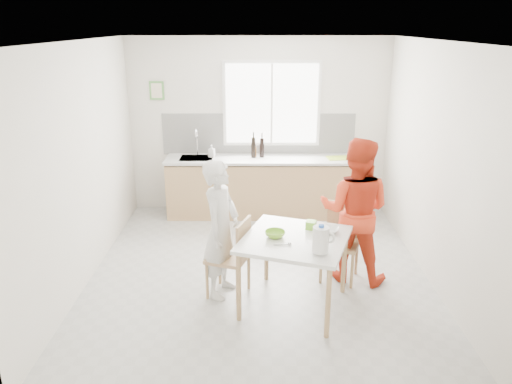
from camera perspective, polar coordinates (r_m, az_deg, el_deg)
ground at (r=6.14m, az=0.33°, el=-9.15°), size 4.50×4.50×0.00m
room_shell at (r=5.57m, az=0.36°, el=5.98°), size 4.50×4.50×4.50m
window at (r=7.75m, az=1.80°, el=10.04°), size 1.50×0.06×1.30m
backsplash at (r=7.84m, az=0.30°, el=6.62°), size 3.00×0.02×0.65m
picture_frame at (r=7.87m, az=-11.28°, el=11.30°), size 0.22×0.03×0.28m
kitchen_counter at (r=7.78m, az=0.26°, el=0.35°), size 2.84×0.64×1.37m
dining_table at (r=5.18m, az=4.47°, el=-6.05°), size 1.30×1.30×0.79m
chair_left at (r=5.46m, az=-2.58°, el=-7.13°), size 0.53×0.53×0.90m
chair_far at (r=5.93m, az=9.73°, el=-5.16°), size 0.53×0.53×0.90m
person_white at (r=5.40m, az=-4.02°, el=-4.27°), size 0.53×0.65×1.54m
person_red at (r=5.79m, az=11.21°, el=-2.11°), size 0.99×0.87×1.70m
bowl_green at (r=5.14m, az=2.19°, el=-4.83°), size 0.26×0.26×0.06m
bowl_white at (r=5.30m, az=8.33°, el=-4.33°), size 0.26×0.26×0.05m
milk_jug at (r=4.77m, az=7.45°, el=-5.37°), size 0.22×0.16×0.28m
green_box at (r=5.36m, az=6.30°, el=-3.76°), size 0.13×0.13×0.09m
spoon at (r=4.97m, az=2.94°, el=-5.99°), size 0.16×0.01×0.01m
cutting_board at (r=7.71m, az=9.45°, el=3.86°), size 0.38×0.29×0.01m
wine_bottle_a at (r=7.62m, az=-0.29°, el=5.15°), size 0.07×0.07×0.32m
wine_bottle_b at (r=7.65m, az=0.68°, el=5.12°), size 0.07×0.07×0.30m
jar_amber at (r=7.65m, az=-0.18°, el=4.59°), size 0.06×0.06×0.16m
soap_bottle at (r=7.70m, az=-5.08°, el=4.71°), size 0.10×0.10×0.19m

